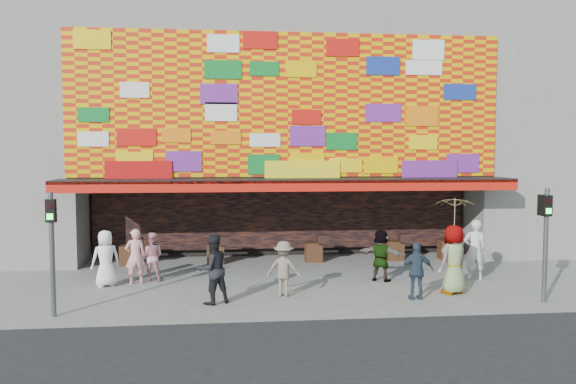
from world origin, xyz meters
The scene contains 15 objects.
ground centered at (0.00, 0.00, 0.00)m, with size 90.00×90.00×0.00m, color slate.
shop_building centered at (0.00, 8.18, 5.23)m, with size 15.20×9.40×10.00m.
neighbor_right centered at (13.00, 8.00, 6.00)m, with size 11.00×8.00×12.00m, color gray.
signal_left centered at (-6.20, -1.50, 1.86)m, with size 0.22×0.20×3.00m.
signal_right centered at (6.20, -1.50, 1.86)m, with size 0.22×0.20×3.00m.
ped_a centered at (-5.62, 1.50, 0.83)m, with size 0.81×0.53×1.66m, color white.
ped_b centered at (-4.81, 1.76, 0.83)m, with size 0.60×0.40×1.65m, color #F7A29F.
ped_c centered at (-2.45, -0.73, 0.91)m, with size 0.88×0.69×1.82m, color black.
ped_d centered at (-0.53, -0.14, 0.76)m, with size 0.98×0.56×1.51m, color #7B6A5A.
ped_e centered at (2.96, -0.89, 0.78)m, with size 0.91×0.38×1.55m, color #2C3C4E.
ped_f centered at (2.61, 1.37, 0.79)m, with size 1.47×0.47×1.58m, color gray.
ped_g centered at (4.20, -0.36, 0.96)m, with size 0.94×0.61×1.92m, color gray.
ped_h centered at (5.53, 1.24, 0.93)m, with size 0.68×0.45×1.87m, color silver.
ped_i centered at (-4.39, 2.12, 0.75)m, with size 0.73×0.57×1.49m, color pink.
parasol centered at (4.20, -0.36, 2.20)m, with size 1.42×1.43×1.94m.
Camera 1 is at (-1.97, -15.21, 3.92)m, focal length 35.00 mm.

